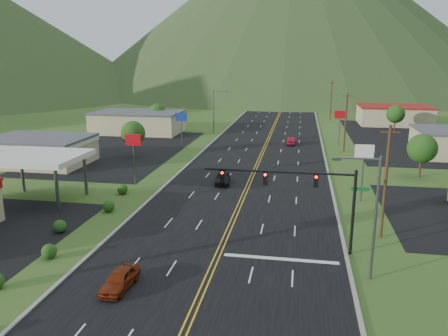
% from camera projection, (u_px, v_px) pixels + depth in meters
% --- Properties ---
extents(curb_west, '(0.30, 460.00, 0.14)m').
position_uv_depth(curb_west, '(9.00, 330.00, 25.43)').
color(curb_west, gray).
rests_on(curb_west, ground).
extents(traffic_signal, '(13.10, 0.43, 7.00)m').
position_uv_depth(traffic_signal, '(303.00, 188.00, 34.70)').
color(traffic_signal, black).
rests_on(traffic_signal, ground).
extents(streetlight_east, '(3.28, 0.25, 9.00)m').
position_uv_depth(streetlight_east, '(371.00, 210.00, 30.13)').
color(streetlight_east, '#59595E').
rests_on(streetlight_east, ground).
extents(streetlight_west, '(3.28, 0.25, 9.00)m').
position_uv_depth(streetlight_west, '(215.00, 109.00, 91.29)').
color(streetlight_west, '#59595E').
rests_on(streetlight_west, ground).
extents(gas_canopy, '(10.00, 8.00, 5.30)m').
position_uv_depth(gas_canopy, '(36.00, 158.00, 47.26)').
color(gas_canopy, white).
rests_on(gas_canopy, ground).
extents(building_west_mid, '(14.40, 10.40, 4.10)m').
position_uv_depth(building_west_mid, '(40.00, 149.00, 64.86)').
color(building_west_mid, beige).
rests_on(building_west_mid, ground).
extents(building_west_far, '(18.40, 11.40, 4.50)m').
position_uv_depth(building_west_far, '(138.00, 122.00, 92.85)').
color(building_west_far, beige).
rests_on(building_west_far, ground).
extents(building_east_far, '(16.40, 12.40, 4.50)m').
position_uv_depth(building_east_far, '(394.00, 115.00, 104.41)').
color(building_east_far, beige).
rests_on(building_east_far, ground).
extents(pole_sign_west_a, '(2.00, 0.18, 6.40)m').
position_uv_depth(pole_sign_west_a, '(133.00, 145.00, 53.51)').
color(pole_sign_west_a, '#59595E').
rests_on(pole_sign_west_a, ground).
extents(pole_sign_west_b, '(2.00, 0.18, 6.40)m').
position_uv_depth(pole_sign_west_b, '(181.00, 121.00, 74.52)').
color(pole_sign_west_b, '#59595E').
rests_on(pole_sign_west_b, ground).
extents(pole_sign_east_a, '(2.00, 0.18, 6.40)m').
position_uv_depth(pole_sign_east_a, '(364.00, 157.00, 47.05)').
color(pole_sign_east_a, '#59595E').
rests_on(pole_sign_east_a, ground).
extents(pole_sign_east_b, '(2.00, 0.18, 6.40)m').
position_uv_depth(pole_sign_east_b, '(340.00, 118.00, 77.61)').
color(pole_sign_east_b, '#59595E').
rests_on(pole_sign_east_b, ground).
extents(tree_west_a, '(3.84, 3.84, 5.82)m').
position_uv_depth(tree_west_a, '(133.00, 133.00, 69.13)').
color(tree_west_a, '#382314').
rests_on(tree_west_a, ground).
extents(tree_west_b, '(3.84, 3.84, 5.82)m').
position_uv_depth(tree_west_b, '(157.00, 112.00, 95.76)').
color(tree_west_b, '#382314').
rests_on(tree_west_b, ground).
extents(tree_east_a, '(3.84, 3.84, 5.82)m').
position_uv_depth(tree_east_a, '(422.00, 149.00, 57.27)').
color(tree_east_a, '#382314').
rests_on(tree_east_a, ground).
extents(tree_east_b, '(3.84, 3.84, 5.82)m').
position_uv_depth(tree_east_b, '(396.00, 114.00, 92.89)').
color(tree_east_b, '#382314').
rests_on(tree_east_b, ground).
extents(utility_pole_a, '(1.60, 0.28, 10.00)m').
position_uv_depth(utility_pole_a, '(386.00, 181.00, 37.39)').
color(utility_pole_a, '#382314').
rests_on(utility_pole_a, ground).
extents(utility_pole_b, '(1.60, 0.28, 10.00)m').
position_uv_depth(utility_pole_b, '(346.00, 122.00, 72.73)').
color(utility_pole_b, '#382314').
rests_on(utility_pole_b, ground).
extents(utility_pole_c, '(1.60, 0.28, 10.00)m').
position_uv_depth(utility_pole_c, '(331.00, 100.00, 110.94)').
color(utility_pole_c, '#382314').
rests_on(utility_pole_c, ground).
extents(utility_pole_d, '(1.60, 0.28, 10.00)m').
position_uv_depth(utility_pole_d, '(324.00, 89.00, 149.14)').
color(utility_pole_d, '#382314').
rests_on(utility_pole_d, ground).
extents(mountain_n, '(220.00, 220.00, 85.00)m').
position_uv_depth(mountain_n, '(294.00, 4.00, 223.51)').
color(mountain_n, '#213819').
rests_on(mountain_n, ground).
extents(car_red_near, '(1.81, 4.04, 1.35)m').
position_uv_depth(car_red_near, '(120.00, 280.00, 29.79)').
color(car_red_near, maroon).
rests_on(car_red_near, ground).
extents(car_dark_mid, '(2.33, 4.62, 1.29)m').
position_uv_depth(car_dark_mid, '(223.00, 179.00, 54.98)').
color(car_dark_mid, black).
rests_on(car_dark_mid, ground).
extents(car_red_far, '(1.59, 4.16, 1.35)m').
position_uv_depth(car_red_far, '(292.00, 141.00, 80.09)').
color(car_red_far, maroon).
rests_on(car_red_far, ground).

